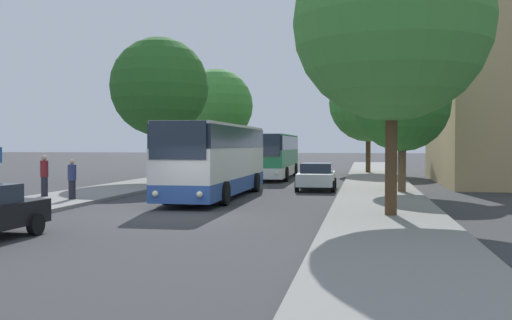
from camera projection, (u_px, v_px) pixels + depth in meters
The scene contains 12 objects.
ground_plane at pixel (181, 217), 20.67m from camera, with size 300.00×300.00×0.00m, color #38383A.
sidewalk_right at pixel (388, 220), 19.43m from camera, with size 4.00×120.00×0.15m, color gray.
bus_front at pixel (216, 159), 28.19m from camera, with size 2.79×12.09×3.42m.
bus_middle at pixel (275, 155), 43.81m from camera, with size 2.89×12.01×3.19m.
parked_car_right_near at pixel (317, 176), 32.84m from camera, with size 2.14×4.69×1.48m.
pedestrian_waiting_near at pixel (44, 175), 27.15m from camera, with size 0.36×0.36×1.87m.
pedestrian_walking_back at pixel (72, 179), 25.75m from camera, with size 0.36×0.36×1.71m.
tree_left_near at pixel (159, 87), 38.77m from camera, with size 6.38×6.38×9.29m.
tree_left_far at pixel (217, 106), 51.64m from camera, with size 6.31×6.31×8.86m.
tree_right_near at pixel (392, 22), 19.89m from camera, with size 6.63×6.63×9.77m.
tree_right_mid at pixel (368, 102), 50.24m from camera, with size 6.61×6.61×9.18m.
tree_right_far at pixel (402, 104), 29.80m from camera, with size 4.76×4.76×6.77m.
Camera 1 is at (6.20, -19.82, 2.53)m, focal length 42.00 mm.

